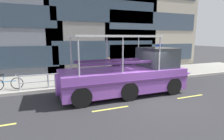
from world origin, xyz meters
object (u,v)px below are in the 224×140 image
at_px(parking_sign, 158,54).
at_px(duck_tour_boat, 131,74).
at_px(pedestrian_near_bow, 143,63).
at_px(pedestrian_mid_left, 109,65).
at_px(leaned_bicycle, 7,84).

bearing_deg(parking_sign, duck_tour_boat, -143.82).
height_order(parking_sign, pedestrian_near_bow, parking_sign).
bearing_deg(pedestrian_mid_left, pedestrian_near_bow, 3.42).
xyz_separation_m(parking_sign, pedestrian_mid_left, (-4.13, 0.65, -0.78)).
bearing_deg(parking_sign, leaned_bicycle, -178.61).
bearing_deg(parking_sign, pedestrian_mid_left, 171.04).
bearing_deg(pedestrian_near_bow, pedestrian_mid_left, -176.58).
bearing_deg(pedestrian_near_bow, parking_sign, -43.39).
height_order(duck_tour_boat, pedestrian_mid_left, duck_tour_boat).
height_order(parking_sign, duck_tour_boat, duck_tour_boat).
xyz_separation_m(duck_tour_boat, pedestrian_near_bow, (3.21, 3.85, -0.01)).
relative_size(leaned_bicycle, pedestrian_near_bow, 1.12).
bearing_deg(duck_tour_boat, parking_sign, 36.18).
distance_m(duck_tour_boat, pedestrian_near_bow, 5.01).
bearing_deg(pedestrian_mid_left, parking_sign, -8.96).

